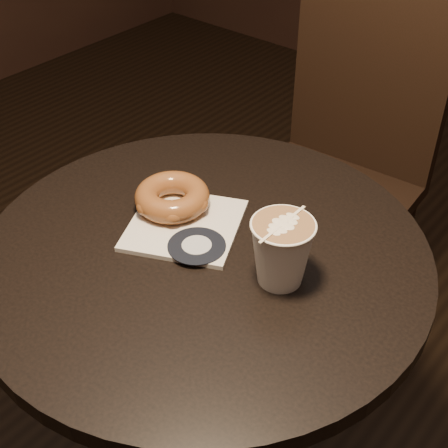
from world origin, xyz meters
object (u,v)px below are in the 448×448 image
at_px(chair, 346,145).
at_px(doughnut, 172,197).
at_px(cafe_table, 206,334).
at_px(latte_cup, 281,252).
at_px(pastry_bag, 185,225).

xyz_separation_m(chair, doughnut, (0.03, -0.66, 0.22)).
distance_m(cafe_table, latte_cup, 0.28).
distance_m(chair, latte_cup, 0.77).
relative_size(pastry_bag, doughnut, 1.38).
bearing_deg(chair, pastry_bag, -87.46).
height_order(cafe_table, doughnut, doughnut).
relative_size(chair, pastry_bag, 5.88).
relative_size(cafe_table, doughnut, 6.06).
height_order(chair, pastry_bag, chair).
xyz_separation_m(cafe_table, chair, (-0.14, 0.69, 0.01)).
bearing_deg(chair, cafe_table, -83.04).
height_order(chair, doughnut, chair).
relative_size(cafe_table, chair, 0.75).
relative_size(doughnut, latte_cup, 1.21).
height_order(chair, latte_cup, chair).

